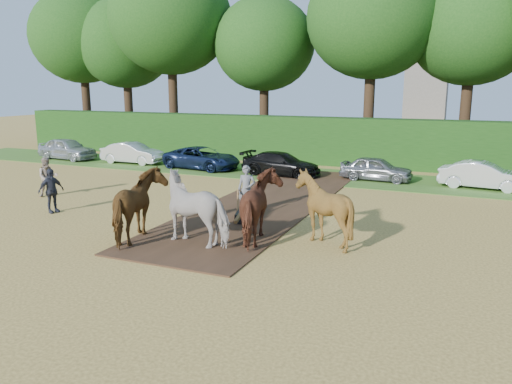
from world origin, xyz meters
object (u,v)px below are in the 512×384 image
at_px(parked_cars, 298,163).
at_px(plough_team, 232,207).
at_px(spectator_far, 51,191).
at_px(spectator_near, 48,177).
at_px(church, 432,12).

bearing_deg(parked_cars, plough_team, -81.66).
bearing_deg(parked_cars, spectator_far, -118.61).
relative_size(spectator_near, church, 0.07).
bearing_deg(spectator_far, plough_team, -75.27).
distance_m(spectator_near, parked_cars, 13.04).
distance_m(parked_cars, church, 43.36).
height_order(spectator_near, spectator_far, spectator_near).
xyz_separation_m(plough_team, parked_cars, (-1.81, 12.34, -0.46)).
bearing_deg(spectator_near, plough_team, -64.46).
distance_m(spectator_far, parked_cars, 13.44).
xyz_separation_m(plough_team, church, (1.59, 53.55, 12.59)).
bearing_deg(parked_cars, church, 85.28).
xyz_separation_m(spectator_far, plough_team, (8.24, -0.55, 0.26)).
xyz_separation_m(spectator_near, spectator_far, (2.37, -2.18, -0.02)).
bearing_deg(plough_team, spectator_far, 176.21).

